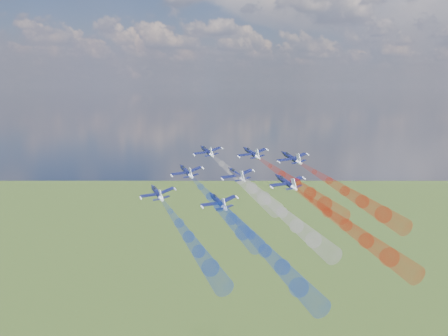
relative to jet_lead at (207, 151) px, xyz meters
The scene contains 16 objects.
jet_lead is the anchor object (origin of this frame).
trail_lead 25.66m from the jet_lead, 29.43° to the right, with size 3.92×40.93×3.92m, color white, non-canonical shape.
jet_inner_left 15.68m from the jet_lead, 71.91° to the right, with size 9.41×11.77×3.14m, color black, non-canonical shape.
trail_inner_left 38.80m from the jet_lead, 45.15° to the right, with size 3.92×40.93×3.92m, color blue, non-canonical shape.
jet_inner_right 15.22m from the jet_lead, ahead, with size 9.41×11.77×3.14m, color black, non-canonical shape.
trail_inner_right 38.62m from the jet_lead, 15.33° to the right, with size 3.92×40.93×3.92m, color red, non-canonical shape.
jet_outer_left 30.28m from the jet_lead, 75.21° to the right, with size 9.41×11.77×3.14m, color black, non-canonical shape.
trail_outer_left 51.74m from the jet_lead, 54.15° to the right, with size 3.92×40.93×3.92m, color blue, non-canonical shape.
jet_center_third 22.97m from the jet_lead, 29.47° to the right, with size 9.41×11.77×3.14m, color black, non-canonical shape.
trail_center_third 48.63m from the jet_lead, 29.45° to the right, with size 3.92×40.93×3.92m, color white, non-canonical shape.
jet_outer_right 27.87m from the jet_lead, ahead, with size 9.41×11.77×3.14m, color black, non-canonical shape.
trail_outer_right 50.62m from the jet_lead, 10.08° to the right, with size 3.92×40.93×3.92m, color red, non-canonical shape.
jet_rear_left 35.23m from the jet_lead, 45.09° to the right, with size 9.41×11.77×3.14m, color black, non-canonical shape.
trail_rear_left 60.34m from the jet_lead, 38.46° to the right, with size 3.92×40.93×3.92m, color blue, non-canonical shape.
jet_rear_right 36.40m from the jet_lead, 16.84° to the right, with size 9.41×11.77×3.14m, color black, non-canonical shape.
trail_rear_right 61.68m from the jet_lead, 22.01° to the right, with size 3.92×40.93×3.92m, color red, non-canonical shape.
Camera 1 is at (85.31, -129.57, 183.79)m, focal length 40.64 mm.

